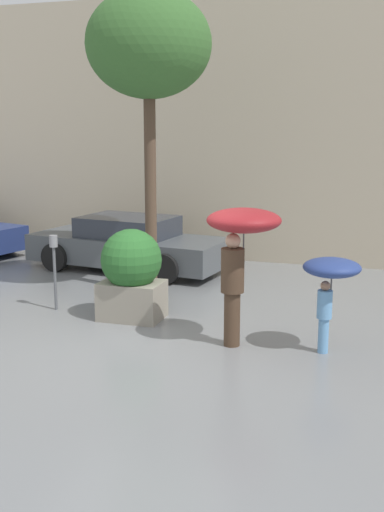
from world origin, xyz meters
The scene contains 8 objects.
ground_plane centered at (0.00, 0.00, 0.00)m, with size 40.00×40.00×0.00m, color slate.
building_facade centered at (0.00, 6.50, 3.00)m, with size 18.00×0.30×6.00m.
planter_box centered at (-0.60, 1.31, 0.78)m, with size 1.01×0.99×1.49m.
person_adult centered at (1.38, 0.56, 1.59)m, with size 1.05×1.05×1.99m.
person_child centered at (2.62, 0.66, 1.11)m, with size 0.79×0.79×1.34m.
parked_car_near centered at (-2.09, 4.70, 0.55)m, with size 4.54×2.34×1.18m.
street_tree centered at (-0.88, 2.95, 4.47)m, with size 2.23×2.23×5.47m.
parking_meter centered at (-2.06, 1.40, 0.93)m, with size 0.14×0.14×1.30m.
Camera 1 is at (3.35, -8.06, 3.11)m, focal length 45.00 mm.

